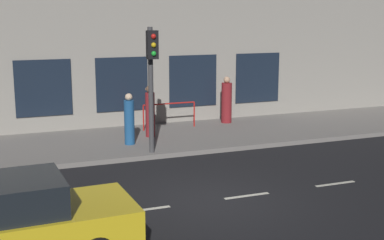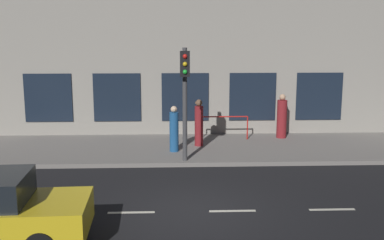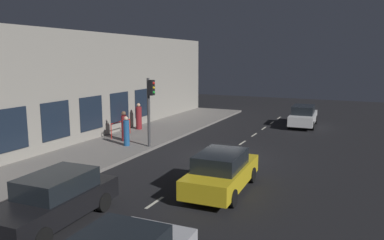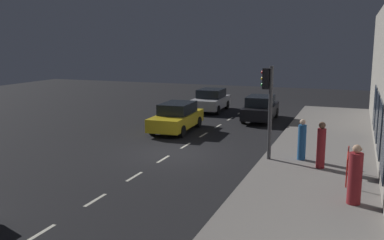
{
  "view_description": "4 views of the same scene",
  "coord_description": "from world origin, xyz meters",
  "px_view_note": "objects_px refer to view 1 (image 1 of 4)",
  "views": [
    {
      "loc": [
        -11.12,
        4.76,
        4.4
      ],
      "look_at": [
        2.07,
        -0.36,
        1.56
      ],
      "focal_mm": 49.83,
      "sensor_mm": 36.0,
      "label": 1
    },
    {
      "loc": [
        -11.48,
        0.5,
        4.6
      ],
      "look_at": [
        2.83,
        -0.07,
        1.85
      ],
      "focal_mm": 44.31,
      "sensor_mm": 36.0,
      "label": 2
    },
    {
      "loc": [
        -6.59,
        17.71,
        5.16
      ],
      "look_at": [
        1.38,
        0.69,
        1.97
      ],
      "focal_mm": 34.89,
      "sensor_mm": 36.0,
      "label": 3
    },
    {
      "loc": [
        7.55,
        -17.37,
        5.0
      ],
      "look_at": [
        0.9,
        0.09,
        1.58
      ],
      "focal_mm": 40.6,
      "sensor_mm": 36.0,
      "label": 4
    }
  ],
  "objects_px": {
    "pedestrian_0": "(150,112)",
    "pedestrian_1": "(227,101)",
    "parked_car_1": "(3,224)",
    "pedestrian_2": "(129,121)",
    "traffic_light": "(152,70)"
  },
  "relations": [
    {
      "from": "parked_car_1",
      "to": "pedestrian_0",
      "type": "xyz_separation_m",
      "value": [
        8.19,
        -5.15,
        0.22
      ]
    },
    {
      "from": "traffic_light",
      "to": "pedestrian_2",
      "type": "height_order",
      "value": "traffic_light"
    },
    {
      "from": "parked_car_1",
      "to": "pedestrian_0",
      "type": "height_order",
      "value": "pedestrian_0"
    },
    {
      "from": "pedestrian_1",
      "to": "pedestrian_2",
      "type": "bearing_deg",
      "value": -137.79
    },
    {
      "from": "pedestrian_1",
      "to": "pedestrian_2",
      "type": "distance_m",
      "value": 4.95
    },
    {
      "from": "parked_car_1",
      "to": "pedestrian_2",
      "type": "distance_m",
      "value": 8.46
    },
    {
      "from": "parked_car_1",
      "to": "pedestrian_2",
      "type": "xyz_separation_m",
      "value": [
        7.35,
        -4.19,
        0.15
      ]
    },
    {
      "from": "parked_car_1",
      "to": "traffic_light",
      "type": "bearing_deg",
      "value": 140.33
    },
    {
      "from": "pedestrian_0",
      "to": "traffic_light",
      "type": "bearing_deg",
      "value": -166.98
    },
    {
      "from": "pedestrian_0",
      "to": "pedestrian_2",
      "type": "bearing_deg",
      "value": 158.87
    },
    {
      "from": "pedestrian_0",
      "to": "pedestrian_1",
      "type": "relative_size",
      "value": 0.99
    },
    {
      "from": "pedestrian_1",
      "to": "parked_car_1",
      "type": "bearing_deg",
      "value": -115.34
    },
    {
      "from": "traffic_light",
      "to": "pedestrian_2",
      "type": "distance_m",
      "value": 2.28
    },
    {
      "from": "traffic_light",
      "to": "pedestrian_2",
      "type": "relative_size",
      "value": 2.27
    },
    {
      "from": "traffic_light",
      "to": "pedestrian_1",
      "type": "bearing_deg",
      "value": -49.86
    }
  ]
}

